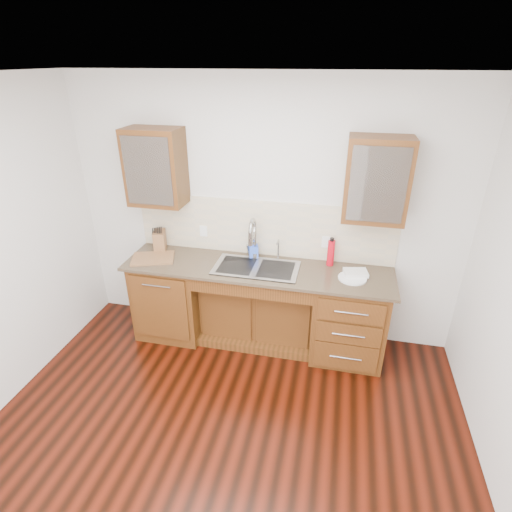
% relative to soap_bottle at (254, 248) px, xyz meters
% --- Properties ---
extents(ground, '(4.00, 3.50, 0.10)m').
position_rel_soap_bottle_xyz_m(ground, '(0.08, -1.64, -1.06)').
color(ground, '#3F0F05').
extents(ceiling, '(4.00, 3.50, 0.10)m').
position_rel_soap_bottle_xyz_m(ceiling, '(0.08, -1.64, 1.74)').
color(ceiling, white).
rests_on(ceiling, wall_back).
extents(wall_back, '(4.00, 0.10, 2.70)m').
position_rel_soap_bottle_xyz_m(wall_back, '(0.08, 0.16, 0.34)').
color(wall_back, silver).
rests_on(wall_back, ground).
extents(base_cabinet_left, '(0.70, 0.62, 0.88)m').
position_rel_soap_bottle_xyz_m(base_cabinet_left, '(-0.87, -0.20, -0.57)').
color(base_cabinet_left, '#593014').
rests_on(base_cabinet_left, ground).
extents(base_cabinet_center, '(1.20, 0.44, 0.70)m').
position_rel_soap_bottle_xyz_m(base_cabinet_center, '(0.08, -0.11, -0.66)').
color(base_cabinet_center, '#593014').
rests_on(base_cabinet_center, ground).
extents(base_cabinet_right, '(0.70, 0.62, 0.88)m').
position_rel_soap_bottle_xyz_m(base_cabinet_right, '(1.03, -0.20, -0.57)').
color(base_cabinet_right, '#593014').
rests_on(base_cabinet_right, ground).
extents(countertop, '(2.70, 0.65, 0.03)m').
position_rel_soap_bottle_xyz_m(countertop, '(0.08, -0.22, -0.12)').
color(countertop, '#84705B').
rests_on(countertop, base_cabinet_left).
extents(backsplash, '(2.70, 0.02, 0.59)m').
position_rel_soap_bottle_xyz_m(backsplash, '(0.08, 0.10, 0.19)').
color(backsplash, beige).
rests_on(backsplash, wall_back).
extents(sink, '(0.84, 0.46, 0.19)m').
position_rel_soap_bottle_xyz_m(sink, '(0.08, -0.23, -0.19)').
color(sink, '#9E9EA5').
rests_on(sink, countertop).
extents(faucet, '(0.04, 0.04, 0.40)m').
position_rel_soap_bottle_xyz_m(faucet, '(0.01, -0.00, 0.10)').
color(faucet, '#999993').
rests_on(faucet, countertop).
extents(filter_tap, '(0.02, 0.02, 0.24)m').
position_rel_soap_bottle_xyz_m(filter_tap, '(0.26, 0.01, 0.02)').
color(filter_tap, '#999993').
rests_on(filter_tap, countertop).
extents(upper_cabinet_left, '(0.55, 0.34, 0.75)m').
position_rel_soap_bottle_xyz_m(upper_cabinet_left, '(-0.97, -0.06, 0.81)').
color(upper_cabinet_left, '#593014').
rests_on(upper_cabinet_left, wall_back).
extents(upper_cabinet_right, '(0.55, 0.34, 0.75)m').
position_rel_soap_bottle_xyz_m(upper_cabinet_right, '(1.13, -0.06, 0.81)').
color(upper_cabinet_right, '#593014').
rests_on(upper_cabinet_right, wall_back).
extents(outlet_left, '(0.08, 0.01, 0.12)m').
position_rel_soap_bottle_xyz_m(outlet_left, '(-0.57, 0.08, 0.11)').
color(outlet_left, white).
rests_on(outlet_left, backsplash).
extents(outlet_right, '(0.08, 0.01, 0.12)m').
position_rel_soap_bottle_xyz_m(outlet_right, '(0.73, 0.08, 0.11)').
color(outlet_right, white).
rests_on(outlet_right, backsplash).
extents(soap_bottle, '(0.12, 0.12, 0.20)m').
position_rel_soap_bottle_xyz_m(soap_bottle, '(0.00, 0.00, 0.00)').
color(soap_bottle, '#3A65F3').
rests_on(soap_bottle, countertop).
extents(water_bottle, '(0.08, 0.08, 0.27)m').
position_rel_soap_bottle_xyz_m(water_bottle, '(0.79, -0.00, 0.03)').
color(water_bottle, red).
rests_on(water_bottle, countertop).
extents(plate, '(0.28, 0.28, 0.01)m').
position_rel_soap_bottle_xyz_m(plate, '(1.02, -0.24, -0.09)').
color(plate, white).
rests_on(plate, countertop).
extents(dish_towel, '(0.25, 0.20, 0.04)m').
position_rel_soap_bottle_xyz_m(dish_towel, '(1.04, -0.17, -0.07)').
color(dish_towel, white).
rests_on(dish_towel, plate).
extents(knife_block, '(0.17, 0.22, 0.21)m').
position_rel_soap_bottle_xyz_m(knife_block, '(-1.03, -0.04, 0.01)').
color(knife_block, '#996339').
rests_on(knife_block, countertop).
extents(cutting_board, '(0.50, 0.42, 0.02)m').
position_rel_soap_bottle_xyz_m(cutting_board, '(-1.01, -0.27, -0.09)').
color(cutting_board, brown).
rests_on(cutting_board, countertop).
extents(cup_left_a, '(0.15, 0.15, 0.10)m').
position_rel_soap_bottle_xyz_m(cup_left_a, '(-1.11, -0.06, 0.77)').
color(cup_left_a, white).
rests_on(cup_left_a, upper_cabinet_left).
extents(cup_left_b, '(0.10, 0.10, 0.09)m').
position_rel_soap_bottle_xyz_m(cup_left_b, '(-0.91, -0.06, 0.76)').
color(cup_left_b, white).
rests_on(cup_left_b, upper_cabinet_left).
extents(cup_right_a, '(0.14, 0.14, 0.10)m').
position_rel_soap_bottle_xyz_m(cup_right_a, '(1.06, -0.06, 0.77)').
color(cup_right_a, white).
rests_on(cup_right_a, upper_cabinet_right).
extents(cup_right_b, '(0.12, 0.12, 0.09)m').
position_rel_soap_bottle_xyz_m(cup_right_b, '(1.26, -0.06, 0.76)').
color(cup_right_b, silver).
rests_on(cup_right_b, upper_cabinet_right).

